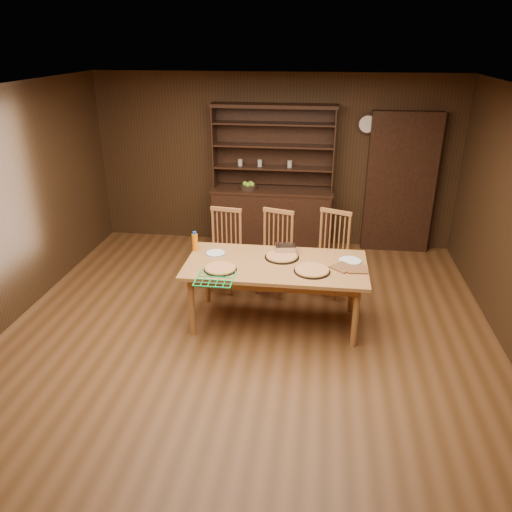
# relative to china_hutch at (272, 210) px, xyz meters

# --- Properties ---
(floor) EXTENTS (6.00, 6.00, 0.00)m
(floor) POSITION_rel_china_hutch_xyz_m (0.00, -2.75, -0.60)
(floor) COLOR brown
(floor) RESTS_ON ground
(room_shell) EXTENTS (6.00, 6.00, 6.00)m
(room_shell) POSITION_rel_china_hutch_xyz_m (0.00, -2.75, 0.98)
(room_shell) COLOR white
(room_shell) RESTS_ON floor
(china_hutch) EXTENTS (1.84, 0.52, 2.17)m
(china_hutch) POSITION_rel_china_hutch_xyz_m (0.00, 0.00, 0.00)
(china_hutch) COLOR #321A10
(china_hutch) RESTS_ON floor
(doorway) EXTENTS (1.00, 0.18, 2.10)m
(doorway) POSITION_rel_china_hutch_xyz_m (1.90, 0.15, 0.45)
(doorway) COLOR #321A10
(doorway) RESTS_ON floor
(wall_clock) EXTENTS (0.30, 0.05, 0.30)m
(wall_clock) POSITION_rel_china_hutch_xyz_m (1.35, 0.20, 1.30)
(wall_clock) COLOR #321A10
(wall_clock) RESTS_ON room_shell
(dining_table) EXTENTS (2.01, 1.00, 0.75)m
(dining_table) POSITION_rel_china_hutch_xyz_m (0.28, -2.29, 0.08)
(dining_table) COLOR #B5763F
(dining_table) RESTS_ON floor
(chair_left) EXTENTS (0.49, 0.47, 1.06)m
(chair_left) POSITION_rel_china_hutch_xyz_m (-0.47, -1.45, -0.03)
(chair_left) COLOR #A46338
(chair_left) RESTS_ON floor
(chair_center) EXTENTS (0.54, 0.53, 1.07)m
(chair_center) POSITION_rel_china_hutch_xyz_m (0.19, -1.45, -0.03)
(chair_center) COLOR #A46338
(chair_center) RESTS_ON floor
(chair_right) EXTENTS (0.57, 0.55, 1.07)m
(chair_right) POSITION_rel_china_hutch_xyz_m (0.90, -1.39, -0.03)
(chair_right) COLOR #A46338
(chair_right) RESTS_ON floor
(pizza_left) EXTENTS (0.36, 0.36, 0.04)m
(pizza_left) POSITION_rel_china_hutch_xyz_m (-0.30, -2.54, 0.17)
(pizza_left) COLOR black
(pizza_left) RESTS_ON dining_table
(pizza_right) EXTENTS (0.39, 0.39, 0.04)m
(pizza_right) POSITION_rel_china_hutch_xyz_m (0.68, -2.45, 0.17)
(pizza_right) COLOR black
(pizza_right) RESTS_ON dining_table
(pizza_center) EXTENTS (0.39, 0.39, 0.04)m
(pizza_center) POSITION_rel_china_hutch_xyz_m (0.33, -2.13, 0.17)
(pizza_center) COLOR black
(pizza_center) RESTS_ON dining_table
(cooling_rack) EXTENTS (0.50, 0.50, 0.02)m
(cooling_rack) POSITION_rel_china_hutch_xyz_m (-0.32, -2.76, 0.16)
(cooling_rack) COLOR #0DB155
(cooling_rack) RESTS_ON dining_table
(plate_left) EXTENTS (0.23, 0.23, 0.02)m
(plate_left) POSITION_rel_china_hutch_xyz_m (-0.44, -2.11, 0.16)
(plate_left) COLOR white
(plate_left) RESTS_ON dining_table
(plate_right) EXTENTS (0.26, 0.26, 0.02)m
(plate_right) POSITION_rel_china_hutch_xyz_m (1.09, -2.13, 0.16)
(plate_right) COLOR white
(plate_right) RESTS_ON dining_table
(foil_dish) EXTENTS (0.26, 0.21, 0.09)m
(foil_dish) POSITION_rel_china_hutch_xyz_m (0.36, -1.97, 0.20)
(foil_dish) COLOR silver
(foil_dish) RESTS_ON dining_table
(juice_bottle) EXTENTS (0.07, 0.07, 0.23)m
(juice_bottle) POSITION_rel_china_hutch_xyz_m (-0.70, -2.04, 0.26)
(juice_bottle) COLOR orange
(juice_bottle) RESTS_ON dining_table
(pot_holder_a) EXTENTS (0.23, 0.23, 0.02)m
(pot_holder_a) POSITION_rel_china_hutch_xyz_m (1.15, -2.34, 0.16)
(pot_holder_a) COLOR red
(pot_holder_a) RESTS_ON dining_table
(pot_holder_b) EXTENTS (0.31, 0.31, 0.02)m
(pot_holder_b) POSITION_rel_china_hutch_xyz_m (1.01, -2.31, 0.16)
(pot_holder_b) COLOR red
(pot_holder_b) RESTS_ON dining_table
(fruit_bowl) EXTENTS (0.26, 0.26, 0.12)m
(fruit_bowl) POSITION_rel_china_hutch_xyz_m (-0.36, -0.07, 0.39)
(fruit_bowl) COLOR black
(fruit_bowl) RESTS_ON china_hutch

